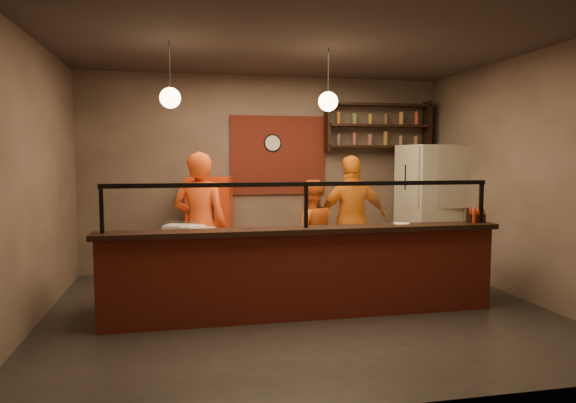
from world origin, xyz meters
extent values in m
plane|color=black|center=(0.00, 0.00, 0.00)|extent=(6.00, 6.00, 0.00)
plane|color=#3A302D|center=(0.00, 0.00, 3.20)|extent=(6.00, 6.00, 0.00)
plane|color=#746255|center=(0.00, 2.50, 1.60)|extent=(6.00, 0.00, 6.00)
plane|color=#746255|center=(-3.00, 0.00, 1.60)|extent=(0.00, 5.00, 5.00)
plane|color=#746255|center=(3.00, 0.00, 1.60)|extent=(0.00, 5.00, 5.00)
plane|color=#746255|center=(0.00, -2.50, 1.60)|extent=(6.00, 0.00, 6.00)
cube|color=maroon|center=(0.20, 2.47, 1.90)|extent=(1.60, 0.04, 1.30)
cube|color=maroon|center=(0.00, -0.30, 0.50)|extent=(4.60, 0.25, 1.00)
cube|color=black|center=(0.00, -0.30, 1.03)|extent=(4.70, 0.37, 0.06)
cube|color=gray|center=(0.00, 0.20, 0.42)|extent=(4.60, 0.75, 0.85)
cube|color=silver|center=(0.00, 0.20, 0.88)|extent=(4.60, 0.75, 0.05)
cube|color=white|center=(0.00, -0.30, 1.31)|extent=(4.40, 0.02, 0.50)
cube|color=black|center=(0.00, -0.30, 1.56)|extent=(4.50, 0.05, 0.05)
cube|color=black|center=(-2.22, -0.30, 1.31)|extent=(0.04, 0.04, 0.50)
cube|color=black|center=(0.00, -0.30, 1.31)|extent=(0.04, 0.04, 0.50)
cube|color=black|center=(2.22, -0.30, 1.31)|extent=(0.04, 0.04, 0.50)
cube|color=black|center=(1.90, 2.32, 2.05)|extent=(1.80, 0.28, 0.04)
cube|color=black|center=(1.90, 2.32, 2.40)|extent=(1.80, 0.28, 0.04)
cube|color=black|center=(1.90, 2.32, 2.75)|extent=(1.80, 0.28, 0.04)
cube|color=black|center=(1.00, 2.32, 2.40)|extent=(0.04, 0.28, 0.85)
cube|color=black|center=(2.80, 2.32, 2.40)|extent=(0.04, 0.28, 0.85)
cylinder|color=black|center=(0.10, 2.46, 2.10)|extent=(0.30, 0.04, 0.30)
cylinder|color=black|center=(-1.50, 0.20, 2.90)|extent=(0.01, 0.01, 0.60)
sphere|color=#F3CC85|center=(-1.50, 0.20, 2.55)|extent=(0.24, 0.24, 0.24)
cylinder|color=black|center=(0.40, 0.20, 2.90)|extent=(0.01, 0.01, 0.60)
sphere|color=#F3CC85|center=(0.40, 0.20, 2.55)|extent=(0.24, 0.24, 0.24)
imported|color=#DB4414|center=(-1.16, 0.81, 0.97)|extent=(0.80, 0.62, 1.94)
imported|color=#C34C12|center=(0.41, 1.09, 0.77)|extent=(0.75, 0.59, 1.55)
imported|color=orange|center=(1.09, 1.23, 0.95)|extent=(1.14, 0.53, 1.89)
cube|color=beige|center=(2.60, 1.77, 1.03)|extent=(0.97, 0.92, 2.06)
cube|color=red|center=(-0.96, 2.15, 0.78)|extent=(0.78, 0.73, 1.56)
cylinder|color=beige|center=(1.04, 0.08, 0.91)|extent=(0.49, 0.49, 0.01)
cube|color=silver|center=(-1.28, 0.14, 0.98)|extent=(0.34, 0.29, 0.16)
cube|color=silver|center=(-1.43, 0.21, 0.98)|extent=(0.40, 0.36, 0.16)
cube|color=silver|center=(-1.15, -0.03, 0.97)|extent=(0.30, 0.25, 0.14)
cylinder|color=yellow|center=(-1.14, 0.33, 0.93)|extent=(0.33, 0.27, 0.06)
cube|color=black|center=(2.20, -0.24, 1.11)|extent=(0.21, 0.18, 0.10)
cylinder|color=black|center=(2.06, -0.26, 1.15)|extent=(0.05, 0.05, 0.18)
cylinder|color=silver|center=(1.20, -0.24, 1.07)|extent=(0.25, 0.25, 0.01)
camera|label=1|loc=(-1.39, -5.97, 1.86)|focal=32.00mm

